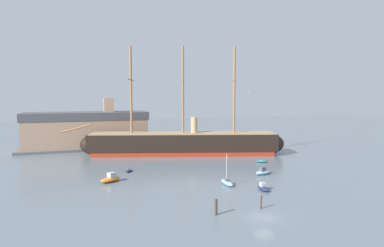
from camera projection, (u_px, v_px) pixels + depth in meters
ground_plane at (264, 217)px, 48.06m from camera, size 400.00×400.00×0.00m
tall_ship at (183, 143)px, 98.43m from camera, size 64.61×24.28×31.88m
motorboat_foreground_right at (263, 188)px, 61.68m from camera, size 1.51×3.49×1.45m
sailboat_near_centre at (227, 182)px, 65.48m from camera, size 1.43×4.73×6.16m
motorboat_mid_left at (111, 179)px, 67.64m from camera, size 4.86×4.00×1.91m
motorboat_mid_right at (263, 172)px, 74.00m from camera, size 4.39×2.64×1.72m
dinghy_alongside_bow at (129, 170)px, 76.61m from camera, size 2.19×2.88×0.62m
dinghy_alongside_stern at (262, 161)px, 87.04m from camera, size 3.16×2.69×0.69m
dinghy_far_right at (257, 150)px, 105.52m from camera, size 2.12×3.21×0.70m
dinghy_distant_centre at (169, 148)px, 109.20m from camera, size 2.08×2.58×0.56m
mooring_piling_nearest at (216, 207)px, 49.03m from camera, size 0.42×0.42×2.39m
mooring_piling_left_pair at (261, 202)px, 51.71m from camera, size 0.26×0.26×2.12m
dockside_warehouse_left at (87, 130)px, 109.38m from camera, size 42.37×13.90×16.75m
seagull_in_flight at (249, 92)px, 73.16m from camera, size 1.06×0.41×0.13m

